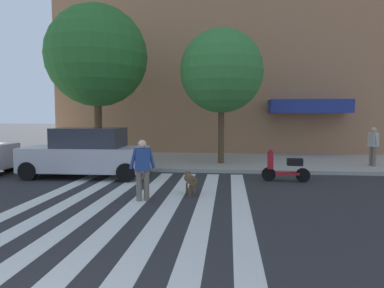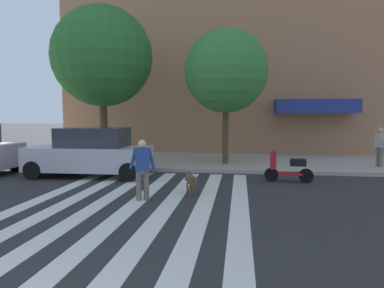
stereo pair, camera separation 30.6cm
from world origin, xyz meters
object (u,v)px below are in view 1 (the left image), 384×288
Objects in this scene: street_tree_nearest at (97,56)px; pedestrian_bystander at (373,144)px; parked_car_behind_first at (87,153)px; pedestrian_dog_walker at (143,167)px; dog_on_leash at (190,179)px; parked_scooter at (286,168)px; street_tree_middle at (221,71)px.

pedestrian_bystander is at bearing -2.05° from street_tree_nearest.
parked_car_behind_first is 2.75× the size of pedestrian_bystander.
dog_on_leash is (1.18, 0.88, -0.48)m from pedestrian_dog_walker.
street_tree_nearest is at bearing 103.69° from parked_car_behind_first.
parked_car_behind_first reaches higher than parked_scooter.
street_tree_nearest is 4.37× the size of pedestrian_bystander.
street_tree_nearest is 4.37× the size of pedestrian_dog_walker.
street_tree_nearest is at bearing 130.16° from dog_on_leash.
parked_car_behind_first is 4.81× the size of dog_on_leash.
parked_car_behind_first reaches higher than dog_on_leash.
pedestrian_dog_walker is 1.00× the size of pedestrian_bystander.
street_tree_nearest is (-8.02, 3.58, 4.51)m from parked_scooter.
parked_car_behind_first is at bearing -165.09° from pedestrian_bystander.
street_tree_nearest is (-0.84, 3.43, 4.10)m from parked_car_behind_first.
pedestrian_bystander is (7.14, 5.44, 0.63)m from dog_on_leash.
parked_car_behind_first is 11.66m from pedestrian_bystander.
parked_scooter is 0.28× the size of street_tree_middle.
parked_car_behind_first is 6.75m from street_tree_middle.
dog_on_leash is at bearing 36.79° from pedestrian_dog_walker.
parked_scooter is 1.00× the size of pedestrian_dog_walker.
dog_on_leash is at bearing -97.58° from street_tree_middle.
pedestrian_bystander is at bearing 37.25° from pedestrian_dog_walker.
parked_car_behind_first is 7.20m from parked_scooter.
parked_scooter is at bearing 36.91° from dog_on_leash.
pedestrian_dog_walker is 1.55m from dog_on_leash.
parked_scooter is at bearing -1.15° from parked_car_behind_first.
parked_scooter is 5.33m from pedestrian_dog_walker.
street_tree_middle is (-2.31, 3.40, 3.73)m from parked_scooter.
parked_scooter is (7.19, -0.14, -0.40)m from parked_car_behind_first.
street_tree_nearest is at bearing 178.19° from street_tree_middle.
parked_car_behind_first is 4.81m from dog_on_leash.
street_tree_middle is 6.30× the size of dog_on_leash.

